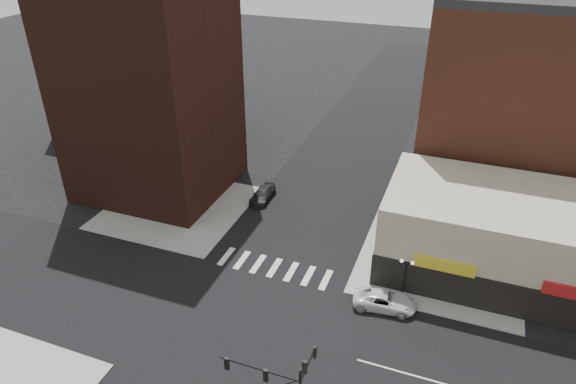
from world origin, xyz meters
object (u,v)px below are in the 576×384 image
(traffic_signal, at_px, (287,384))
(white_suv, at_px, (385,300))
(street_lamp_ne, at_px, (406,270))
(dark_sedan_north, at_px, (263,194))

(traffic_signal, distance_m, white_suv, 15.34)
(traffic_signal, xyz_separation_m, street_lamp_ne, (4.76, 15.83, -1.67))
(traffic_signal, bearing_deg, dark_sedan_north, 116.00)
(traffic_signal, relative_size, dark_sedan_north, 1.62)
(white_suv, bearing_deg, street_lamp_ne, -46.79)
(dark_sedan_north, bearing_deg, street_lamp_ne, -33.95)
(street_lamp_ne, relative_size, white_suv, 0.78)
(white_suv, xyz_separation_m, dark_sedan_north, (-16.88, 13.13, -0.04))
(street_lamp_ne, height_order, white_suv, street_lamp_ne)
(white_suv, bearing_deg, dark_sedan_north, 45.74)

